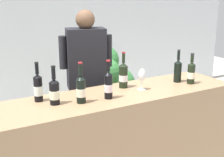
# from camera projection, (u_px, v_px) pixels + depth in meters

# --- Properties ---
(wall_back) EXTENTS (8.00, 0.10, 2.80)m
(wall_back) POSITION_uv_depth(u_px,v_px,m) (36.00, 25.00, 4.88)
(wall_back) COLOR silver
(wall_back) RESTS_ON ground_plane
(counter) EXTENTS (2.26, 0.61, 1.01)m
(counter) POSITION_uv_depth(u_px,v_px,m) (120.00, 144.00, 2.94)
(counter) COLOR #9E7A56
(counter) RESTS_ON ground_plane
(wine_bottle_0) EXTENTS (0.08, 0.08, 0.34)m
(wine_bottle_0) POSITION_uv_depth(u_px,v_px,m) (81.00, 89.00, 2.53)
(wine_bottle_0) COLOR black
(wine_bottle_0) RESTS_ON counter
(wine_bottle_1) EXTENTS (0.08, 0.08, 0.33)m
(wine_bottle_1) POSITION_uv_depth(u_px,v_px,m) (178.00, 70.00, 3.13)
(wine_bottle_1) COLOR black
(wine_bottle_1) RESTS_ON counter
(wine_bottle_2) EXTENTS (0.08, 0.08, 0.34)m
(wine_bottle_2) POSITION_uv_depth(u_px,v_px,m) (123.00, 75.00, 2.94)
(wine_bottle_2) COLOR black
(wine_bottle_2) RESTS_ON counter
(wine_bottle_3) EXTENTS (0.07, 0.07, 0.34)m
(wine_bottle_3) POSITION_uv_depth(u_px,v_px,m) (108.00, 84.00, 2.64)
(wine_bottle_3) COLOR black
(wine_bottle_3) RESTS_ON counter
(wine_bottle_4) EXTENTS (0.08, 0.08, 0.32)m
(wine_bottle_4) POSITION_uv_depth(u_px,v_px,m) (54.00, 91.00, 2.50)
(wine_bottle_4) COLOR black
(wine_bottle_4) RESTS_ON counter
(wine_bottle_5) EXTENTS (0.08, 0.08, 0.31)m
(wine_bottle_5) POSITION_uv_depth(u_px,v_px,m) (191.00, 73.00, 3.07)
(wine_bottle_5) COLOR black
(wine_bottle_5) RESTS_ON counter
(wine_bottle_6) EXTENTS (0.07, 0.07, 0.33)m
(wine_bottle_6) POSITION_uv_depth(u_px,v_px,m) (38.00, 87.00, 2.57)
(wine_bottle_6) COLOR black
(wine_bottle_6) RESTS_ON counter
(wine_glass) EXTENTS (0.08, 0.08, 0.20)m
(wine_glass) POSITION_uv_depth(u_px,v_px,m) (142.00, 76.00, 2.87)
(wine_glass) COLOR silver
(wine_glass) RESTS_ON counter
(person_server) EXTENTS (0.54, 0.34, 1.73)m
(person_server) POSITION_uv_depth(u_px,v_px,m) (87.00, 93.00, 3.36)
(person_server) COLOR black
(person_server) RESTS_ON ground_plane
(potted_shrub) EXTENTS (0.64, 0.64, 1.24)m
(potted_shrub) POSITION_uv_depth(u_px,v_px,m) (111.00, 82.00, 4.04)
(potted_shrub) COLOR brown
(potted_shrub) RESTS_ON ground_plane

